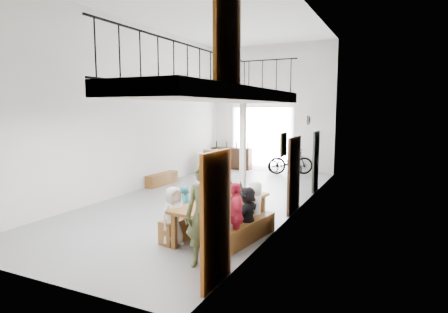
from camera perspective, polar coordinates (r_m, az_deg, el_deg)
The scene contains 24 objects.
floor at distance 11.47m, azimuth -2.36°, elevation -6.48°, with size 12.00×12.00×0.00m, color slate.
room_walls at distance 11.17m, azimuth -2.46°, elevation 11.52°, with size 12.00×12.00×12.00m.
gateway_portal at distance 16.82m, azimuth 5.81°, elevation 2.70°, with size 2.80×0.08×2.80m, color white.
right_wall_decor at distance 8.43m, azimuth 8.03°, elevation 0.51°, with size 0.07×8.28×5.07m.
balcony at distance 7.47m, azimuth -0.10°, elevation 9.11°, with size 1.52×5.62×4.00m.
tasting_table at distance 7.97m, azimuth -0.27°, elevation -7.39°, with size 1.33×2.59×0.79m.
bench_inner at distance 8.38m, azimuth -3.98°, elevation -9.99°, with size 0.33×2.08×0.48m, color brown.
bench_wall at distance 7.89m, azimuth 3.96°, elevation -11.31°, with size 0.24×1.83×0.42m, color brown.
tableware at distance 8.03m, azimuth 0.32°, elevation -5.64°, with size 0.52×1.57×0.35m.
side_bench at distance 13.68m, azimuth -9.41°, elevation -3.42°, with size 0.33×1.51×0.42m, color brown.
oak_barrel at distance 16.06m, azimuth -2.07°, elevation -0.72°, with size 0.68×0.68×1.00m.
serving_counter at distance 17.14m, azimuth 1.19°, elevation -0.26°, with size 1.82×0.51×0.96m, color #361F10.
counter_bottles at distance 17.08m, azimuth 1.20°, elevation 1.81°, with size 1.58×0.16×0.28m.
guest_left_a at distance 7.63m, azimuth -7.71°, elevation -8.97°, with size 0.58×0.38×1.19m, color silver.
guest_left_b at distance 8.27m, azimuth -5.80°, elevation -8.08°, with size 0.39×0.26×1.08m, color #216871.
guest_left_c at distance 8.66m, azimuth -3.61°, elevation -7.17°, with size 0.55×0.43×1.13m, color silver.
guest_left_d at distance 9.14m, azimuth -1.88°, elevation -5.83°, with size 0.84×0.48×1.30m, color #216871.
guest_right_a at distance 7.36m, azimuth 1.81°, elevation -9.01°, with size 0.78×0.32×1.32m, color #C2213B.
guest_right_b at distance 7.82m, azimuth 3.59°, elevation -8.72°, with size 1.06×0.34×1.14m, color black.
guest_right_c at distance 8.36m, azimuth 4.76°, elevation -7.67°, with size 0.56×0.36×1.14m, color silver.
host_standing at distance 6.49m, azimuth -3.10°, elevation -9.07°, with size 0.65×0.43×1.80m, color #464F2C.
potted_plant at distance 11.33m, azimuth 10.75°, elevation -5.81°, with size 0.34×0.29×0.37m, color #175216.
bicycle_near at distance 15.86m, azimuth 9.20°, elevation -1.18°, with size 0.56×1.61×0.85m, color black.
bicycle_far at distance 15.89m, azimuth 10.13°, elevation -0.69°, with size 0.53×1.86×1.12m, color black.
Camera 1 is at (5.17, -9.87, 2.72)m, focal length 30.00 mm.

